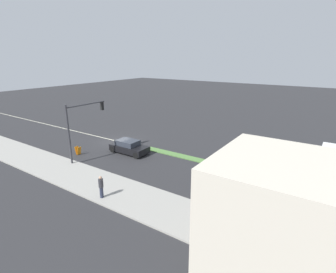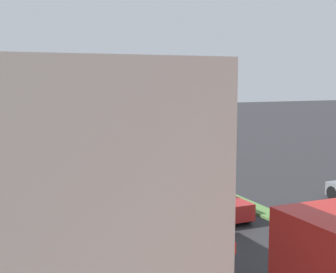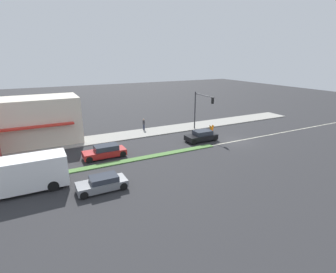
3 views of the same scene
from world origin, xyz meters
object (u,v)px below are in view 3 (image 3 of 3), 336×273
suv_black (201,136)px  suv_grey (102,183)px  traffic_signal_main (201,105)px  hatchback_red (105,152)px  pedestrian (144,124)px  warning_aframe_sign (212,128)px  delivery_truck (22,175)px

suv_black → suv_grey: suv_black is taller
traffic_signal_main → hatchback_red: (-3.92, 15.14, -3.23)m
pedestrian → warning_aframe_sign: pedestrian is taller
traffic_signal_main → hatchback_red: traffic_signal_main is taller
pedestrian → warning_aframe_sign: (-4.84, -8.87, -0.57)m
pedestrian → traffic_signal_main: bearing=-120.5°
traffic_signal_main → delivery_truck: bearing=109.9°
pedestrian → suv_grey: pedestrian is taller
traffic_signal_main → warning_aframe_sign: bearing=-109.9°
delivery_truck → suv_grey: 6.48m
hatchback_red → suv_black: bearing=-90.0°
suv_grey → traffic_signal_main: bearing=-57.1°
warning_aframe_sign → hatchback_red: (-3.31, 16.83, 0.24)m
traffic_signal_main → suv_grey: (-11.12, 17.22, -3.30)m
warning_aframe_sign → delivery_truck: size_ratio=0.11×
warning_aframe_sign → delivery_truck: (-7.71, 24.70, 1.04)m
hatchback_red → suv_black: suv_black is taller
warning_aframe_sign → hatchback_red: 17.15m
warning_aframe_sign → delivery_truck: 25.90m
suv_black → pedestrian: bearing=30.4°
pedestrian → delivery_truck: size_ratio=0.22×
suv_grey → warning_aframe_sign: bearing=-60.9°
pedestrian → suv_black: pedestrian is taller
traffic_signal_main → pedestrian: bearing=59.5°
traffic_signal_main → pedestrian: size_ratio=3.36×
delivery_truck → suv_grey: (-2.80, -5.78, -0.86)m
traffic_signal_main → hatchback_red: 15.97m
pedestrian → warning_aframe_sign: bearing=-118.6°
delivery_truck → suv_grey: bearing=-115.8°
hatchback_red → suv_black: 12.74m
traffic_signal_main → pedestrian: traffic_signal_main is taller
pedestrian → suv_grey: bearing=146.8°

